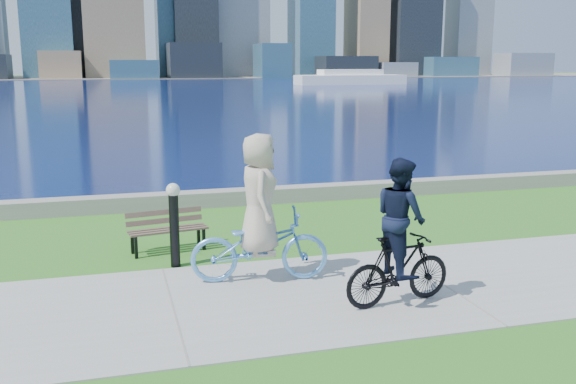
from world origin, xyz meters
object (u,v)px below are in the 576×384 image
object	(u,v)px
park_bench	(167,227)
cyclist_woman	(259,227)
cyclist_man	(399,244)
bollard_lamp	(174,219)

from	to	relation	value
park_bench	cyclist_woman	bearing A→B (deg)	-68.71
park_bench	cyclist_man	world-z (taller)	cyclist_man
cyclist_man	park_bench	bearing A→B (deg)	30.59
park_bench	cyclist_woman	size ratio (longest dim) A/B	0.64
bollard_lamp	cyclist_man	distance (m)	3.76
cyclist_woman	cyclist_man	world-z (taller)	cyclist_woman
bollard_lamp	cyclist_man	world-z (taller)	cyclist_man
bollard_lamp	park_bench	bearing A→B (deg)	92.68
cyclist_woman	cyclist_man	bearing A→B (deg)	-123.72
cyclist_man	cyclist_woman	bearing A→B (deg)	39.47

